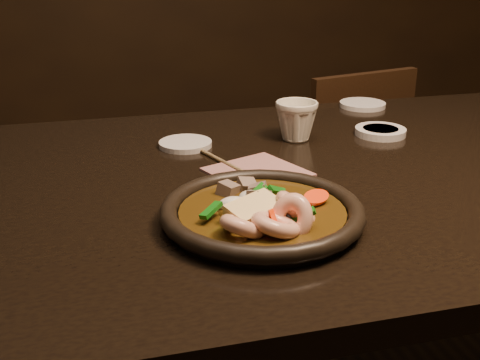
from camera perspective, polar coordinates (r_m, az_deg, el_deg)
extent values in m
cube|color=black|center=(1.13, 11.61, 0.39)|extent=(1.60, 0.90, 0.04)
cube|color=black|center=(2.00, 7.99, -0.71)|extent=(0.45, 0.45, 0.04)
cylinder|color=black|center=(2.27, 8.65, -3.43)|extent=(0.03, 0.03, 0.36)
cylinder|color=black|center=(2.06, 13.59, -6.51)|extent=(0.03, 0.03, 0.36)
cylinder|color=black|center=(2.12, 2.00, -5.07)|extent=(0.03, 0.03, 0.36)
cylinder|color=black|center=(1.89, 6.57, -8.66)|extent=(0.03, 0.03, 0.36)
cube|color=black|center=(1.80, 11.44, 3.80)|extent=(0.35, 0.11, 0.39)
cylinder|color=black|center=(0.87, 2.11, -3.68)|extent=(0.27, 0.27, 0.01)
torus|color=black|center=(0.87, 2.13, -2.93)|extent=(0.30, 0.30, 0.03)
cylinder|color=#38250A|center=(0.87, 2.12, -3.18)|extent=(0.24, 0.24, 0.01)
ellipsoid|color=#38250A|center=(0.87, 2.12, -3.18)|extent=(0.14, 0.13, 0.04)
torus|color=#E5B090|center=(0.85, 5.31, -2.74)|extent=(0.06, 0.06, 0.06)
torus|color=#E5B090|center=(0.81, 4.90, -3.66)|extent=(0.07, 0.07, 0.06)
torus|color=#E5B090|center=(0.80, 3.41, -4.28)|extent=(0.07, 0.07, 0.04)
torus|color=#E5B090|center=(0.80, 0.24, -4.47)|extent=(0.08, 0.08, 0.05)
cube|color=gray|center=(0.92, -1.16, -0.99)|extent=(0.04, 0.04, 0.03)
cube|color=gray|center=(0.87, 3.79, -2.51)|extent=(0.03, 0.04, 0.03)
cube|color=gray|center=(0.94, 0.63, -0.70)|extent=(0.03, 0.03, 0.03)
cube|color=gray|center=(0.92, 1.79, -1.11)|extent=(0.04, 0.04, 0.03)
cube|color=gray|center=(0.87, 1.77, -2.12)|extent=(0.04, 0.04, 0.03)
cube|color=gray|center=(0.87, 1.81, -1.77)|extent=(0.04, 0.04, 0.03)
cylinder|color=#FF3508|center=(0.89, 7.19, -1.64)|extent=(0.06, 0.06, 0.03)
cylinder|color=#FF3508|center=(0.86, 1.34, -2.50)|extent=(0.05, 0.04, 0.04)
cylinder|color=#FF3508|center=(0.80, 3.29, -3.76)|extent=(0.03, 0.05, 0.05)
cylinder|color=#FF3508|center=(0.88, 2.13, -2.65)|extent=(0.05, 0.05, 0.04)
cube|color=#135E12|center=(0.82, 5.83, -3.50)|extent=(0.04, 0.02, 0.03)
cube|color=#135E12|center=(0.93, 3.64, -1.01)|extent=(0.04, 0.03, 0.03)
cube|color=#135E12|center=(0.90, 1.81, -0.97)|extent=(0.04, 0.04, 0.01)
cube|color=#135E12|center=(0.85, 1.19, -3.06)|extent=(0.03, 0.04, 0.03)
cube|color=#135E12|center=(0.83, -2.75, -2.87)|extent=(0.04, 0.04, 0.01)
ellipsoid|color=beige|center=(0.87, 2.32, -1.83)|extent=(0.03, 0.03, 0.03)
ellipsoid|color=beige|center=(0.88, 0.97, -1.68)|extent=(0.03, 0.03, 0.02)
ellipsoid|color=beige|center=(0.87, -0.72, -2.31)|extent=(0.04, 0.03, 0.02)
ellipsoid|color=beige|center=(0.85, 0.94, -3.00)|extent=(0.04, 0.03, 0.02)
ellipsoid|color=beige|center=(0.83, 0.95, -3.72)|extent=(0.04, 0.02, 0.03)
cube|color=#FFE198|center=(0.83, 1.38, -2.69)|extent=(0.09, 0.07, 0.03)
cylinder|color=silver|center=(1.31, 13.17, 4.50)|extent=(0.11, 0.11, 0.01)
cylinder|color=silver|center=(1.21, -5.20, 3.43)|extent=(0.11, 0.11, 0.01)
cylinder|color=silver|center=(1.54, 11.54, 7.02)|extent=(0.11, 0.11, 0.01)
imported|color=beige|center=(1.24, 5.36, 5.73)|extent=(0.11, 0.11, 0.09)
cylinder|color=tan|center=(1.14, -2.61, 2.24)|extent=(0.09, 0.25, 0.01)
cylinder|color=tan|center=(1.15, -2.96, 2.43)|extent=(0.09, 0.25, 0.01)
cube|color=#94605B|center=(1.06, 1.66, 0.76)|extent=(0.19, 0.19, 0.00)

